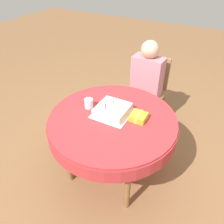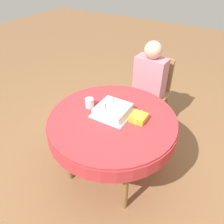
% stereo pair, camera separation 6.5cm
% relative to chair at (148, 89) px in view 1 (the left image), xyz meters
% --- Properties ---
extents(ground_plane, '(12.00, 12.00, 0.00)m').
position_rel_chair_xyz_m(ground_plane, '(0.01, -0.96, -0.49)').
color(ground_plane, '#8C603D').
extents(dining_table, '(1.17, 1.17, 0.71)m').
position_rel_chair_xyz_m(dining_table, '(0.01, -0.96, 0.13)').
color(dining_table, '#BC3338').
rests_on(dining_table, ground_plane).
extents(chair, '(0.46, 0.46, 0.89)m').
position_rel_chair_xyz_m(chair, '(0.00, 0.00, 0.00)').
color(chair, '#A37A4C').
rests_on(chair, ground_plane).
extents(person, '(0.37, 0.30, 1.13)m').
position_rel_chair_xyz_m(person, '(-0.01, -0.09, 0.19)').
color(person, '#DBB293').
rests_on(person, ground_plane).
extents(napkin, '(0.33, 0.33, 0.00)m').
position_rel_chair_xyz_m(napkin, '(-0.02, -0.91, 0.21)').
color(napkin, white).
rests_on(napkin, dining_table).
extents(birthday_cake, '(0.28, 0.28, 0.13)m').
position_rel_chair_xyz_m(birthday_cake, '(-0.02, -0.91, 0.25)').
color(birthday_cake, white).
rests_on(birthday_cake, dining_table).
extents(drinking_glass, '(0.08, 0.08, 0.09)m').
position_rel_chair_xyz_m(drinking_glass, '(-0.26, -0.93, 0.26)').
color(drinking_glass, silver).
rests_on(drinking_glass, dining_table).
extents(gift_box, '(0.13, 0.14, 0.06)m').
position_rel_chair_xyz_m(gift_box, '(0.22, -0.88, 0.24)').
color(gift_box, gold).
rests_on(gift_box, dining_table).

